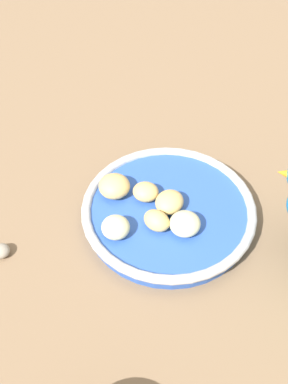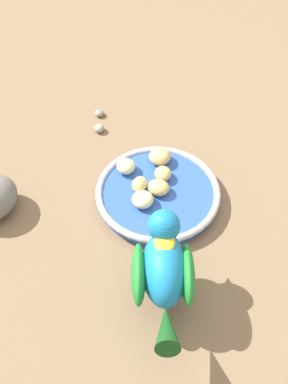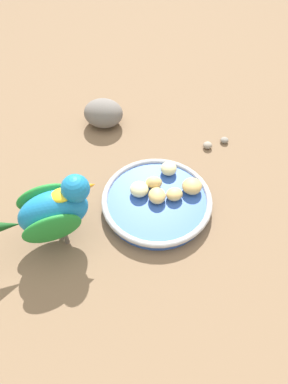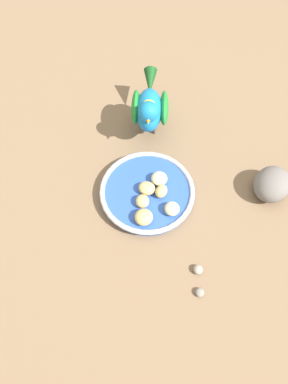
{
  "view_description": "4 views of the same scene",
  "coord_description": "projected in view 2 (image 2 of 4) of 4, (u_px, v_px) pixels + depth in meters",
  "views": [
    {
      "loc": [
        -0.03,
        0.39,
        0.46
      ],
      "look_at": [
        0.03,
        0.02,
        0.05
      ],
      "focal_mm": 46.0,
      "sensor_mm": 36.0,
      "label": 1
    },
    {
      "loc": [
        -0.54,
        0.1,
        0.68
      ],
      "look_at": [
        -0.01,
        0.04,
        0.04
      ],
      "focal_mm": 48.63,
      "sensor_mm": 36.0,
      "label": 2
    },
    {
      "loc": [
        -0.19,
        -0.3,
        0.5
      ],
      "look_at": [
        -0.02,
        0.01,
        0.06
      ],
      "focal_mm": 30.24,
      "sensor_mm": 36.0,
      "label": 3
    },
    {
      "loc": [
        0.39,
        -0.02,
        0.69
      ],
      "look_at": [
        0.02,
        0.0,
        0.04
      ],
      "focal_mm": 33.43,
      "sensor_mm": 36.0,
      "label": 4
    }
  ],
  "objects": [
    {
      "name": "apple_piece_4",
      "position": [
        140.0,
        185.0,
        0.85
      ],
      "size": [
        0.04,
        0.04,
        0.02
      ],
      "primitive_type": "ellipsoid",
      "rotation": [
        0.0,
        0.0,
        5.79
      ],
      "color": "tan",
      "rests_on": "feeding_bowl"
    },
    {
      "name": "pebble_0",
      "position": [
        99.0,
        128.0,
        0.97
      ],
      "size": [
        0.02,
        0.02,
        0.01
      ],
      "primitive_type": "ellipsoid",
      "rotation": [
        0.0,
        0.0,
        3.14
      ],
      "color": "gray",
      "rests_on": "ground_plane"
    },
    {
      "name": "parrot",
      "position": [
        164.0,
        269.0,
        0.69
      ],
      "size": [
        0.2,
        0.1,
        0.14
      ],
      "rotation": [
        0.0,
        0.0,
        -0.11
      ],
      "color": "#59544C",
      "rests_on": "ground_plane"
    },
    {
      "name": "apple_piece_3",
      "position": [
        160.0,
        174.0,
        0.87
      ],
      "size": [
        0.03,
        0.03,
        0.02
      ],
      "primitive_type": "ellipsoid",
      "rotation": [
        0.0,
        0.0,
        6.22
      ],
      "color": "tan",
      "rests_on": "feeding_bowl"
    },
    {
      "name": "pebble_1",
      "position": [
        99.0,
        113.0,
        1.0
      ],
      "size": [
        0.02,
        0.02,
        0.01
      ],
      "primitive_type": "ellipsoid",
      "rotation": [
        0.0,
        0.0,
        3.02
      ],
      "color": "gray",
      "rests_on": "ground_plane"
    },
    {
      "name": "ground_plane",
      "position": [
        165.0,
        202.0,
        0.87
      ],
      "size": [
        4.0,
        4.0,
        0.0
      ],
      "primitive_type": "plane",
      "color": "#7A6047"
    },
    {
      "name": "apple_piece_1",
      "position": [
        160.0,
        156.0,
        0.89
      ],
      "size": [
        0.04,
        0.04,
        0.02
      ],
      "primitive_type": "ellipsoid",
      "rotation": [
        0.0,
        0.0,
        3.09
      ],
      "color": "tan",
      "rests_on": "feeding_bowl"
    },
    {
      "name": "feeding_bowl",
      "position": [
        158.0,
        194.0,
        0.86
      ],
      "size": [
        0.21,
        0.21,
        0.02
      ],
      "color": "#2D56B7",
      "rests_on": "ground_plane"
    },
    {
      "name": "apple_piece_0",
      "position": [
        143.0,
        199.0,
        0.83
      ],
      "size": [
        0.05,
        0.05,
        0.02
      ],
      "primitive_type": "ellipsoid",
      "rotation": [
        0.0,
        0.0,
        1.06
      ],
      "color": "beige",
      "rests_on": "feeding_bowl"
    },
    {
      "name": "apple_piece_2",
      "position": [
        159.0,
        188.0,
        0.85
      ],
      "size": [
        0.04,
        0.05,
        0.02
      ],
      "primitive_type": "ellipsoid",
      "rotation": [
        0.0,
        0.0,
        4.32
      ],
      "color": "tan",
      "rests_on": "feeding_bowl"
    },
    {
      "name": "apple_piece_5",
      "position": [
        126.0,
        166.0,
        0.88
      ],
      "size": [
        0.04,
        0.04,
        0.02
      ],
      "primitive_type": "ellipsoid",
      "rotation": [
        0.0,
        0.0,
        2.62
      ],
      "color": "beige",
      "rests_on": "feeding_bowl"
    }
  ]
}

